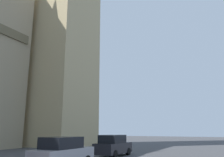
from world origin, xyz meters
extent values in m
cube|color=gray|center=(5.02, 2.17, 0.70)|extent=(4.40, 1.80, 0.90)
cube|color=black|center=(4.82, 2.17, 1.50)|extent=(2.46, 1.66, 0.70)
cube|color=black|center=(12.15, 2.26, 0.70)|extent=(4.40, 1.80, 0.90)
cube|color=black|center=(11.95, 2.26, 1.50)|extent=(2.46, 1.66, 0.70)
cylinder|color=black|center=(13.56, 1.45, 0.32)|extent=(0.64, 0.30, 0.64)
cylinder|color=black|center=(10.75, 1.45, 0.32)|extent=(0.64, 0.30, 0.64)
camera|label=1|loc=(-6.68, -7.29, 2.26)|focal=36.06mm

